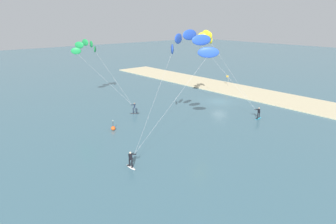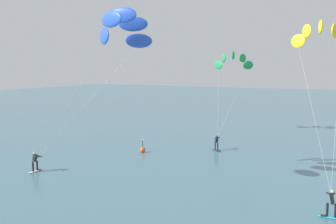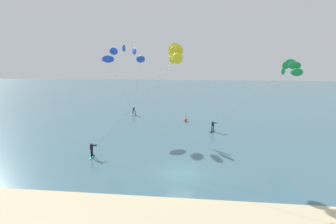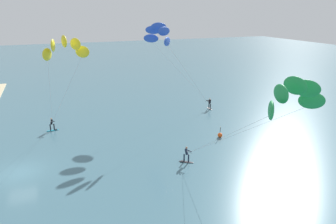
{
  "view_description": "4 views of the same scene",
  "coord_description": "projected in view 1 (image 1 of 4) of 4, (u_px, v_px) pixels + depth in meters",
  "views": [
    {
      "loc": [
        -33.7,
        40.83,
        13.98
      ],
      "look_at": [
        -5.75,
        16.8,
        2.75
      ],
      "focal_mm": 33.26,
      "sensor_mm": 36.0,
      "label": 1
    },
    {
      "loc": [
        -32.98,
        1.75,
        8.66
      ],
      "look_at": [
        -6.21,
        15.68,
        5.06
      ],
      "focal_mm": 41.07,
      "sensor_mm": 36.0,
      "label": 2
    },
    {
      "loc": [
        1.38,
        -23.02,
        10.4
      ],
      "look_at": [
        -2.79,
        14.69,
        2.96
      ],
      "focal_mm": 28.12,
      "sensor_mm": 36.0,
      "label": 3
    },
    {
      "loc": [
        28.51,
        3.65,
        14.32
      ],
      "look_at": [
        -2.77,
        15.89,
        3.13
      ],
      "focal_mm": 32.84,
      "sensor_mm": 36.0,
      "label": 4
    }
  ],
  "objects": [
    {
      "name": "kitesurfer_mid_water",
      "position": [
        208.0,
        41.0,
        46.67
      ],
      "size": [
        10.16,
        4.98,
        12.19
      ],
      "color": "#23ADD1",
      "rests_on": "ground"
    },
    {
      "name": "ground_plane",
      "position": [
        220.0,
        101.0,
        53.98
      ],
      "size": [
        240.0,
        240.0,
        0.0
      ],
      "primitive_type": "plane",
      "color": "#426B7A"
    },
    {
      "name": "kitesurfer_far_out",
      "position": [
        188.0,
        47.0,
        32.57
      ],
      "size": [
        6.75,
        9.81,
        12.8
      ],
      "color": "white",
      "rests_on": "ground"
    },
    {
      "name": "kitesurfer_nearshore",
      "position": [
        87.0,
        49.0,
        51.0
      ],
      "size": [
        12.55,
        5.26,
        10.6
      ],
      "color": "#333338",
      "rests_on": "ground"
    },
    {
      "name": "beach_flag",
      "position": [
        228.0,
        78.0,
        65.26
      ],
      "size": [
        0.57,
        0.05,
        2.2
      ],
      "color": "gray",
      "rests_on": "sand_strip"
    },
    {
      "name": "sand_strip",
      "position": [
        251.0,
        93.0,
        59.77
      ],
      "size": [
        80.0,
        9.17,
        0.16
      ],
      "primitive_type": "cube",
      "color": "beige",
      "rests_on": "ground"
    },
    {
      "name": "marker_buoy",
      "position": [
        113.0,
        128.0,
        40.12
      ],
      "size": [
        0.56,
        0.56,
        1.38
      ],
      "color": "#EA5119",
      "rests_on": "ground"
    }
  ]
}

